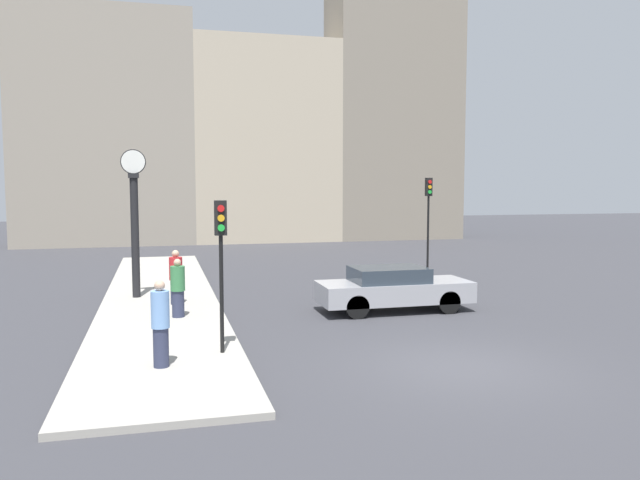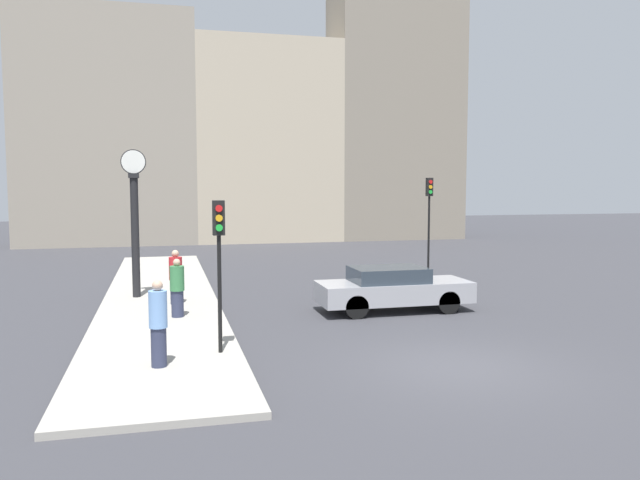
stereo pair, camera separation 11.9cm
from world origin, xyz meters
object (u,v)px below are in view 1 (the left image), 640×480
object	(u,v)px
street_clock	(135,222)
pedestrian_green_hoodie	(178,288)
sedan_car	(393,288)
pedestrian_blue_stripe	(160,324)
traffic_light_far	(428,206)
traffic_light_near	(221,244)
pedestrian_red_top	(176,278)

from	to	relation	value
street_clock	pedestrian_green_hoodie	size ratio (longest dim) A/B	2.95
sedan_car	pedestrian_blue_stripe	world-z (taller)	pedestrian_blue_stripe
street_clock	pedestrian_blue_stripe	world-z (taller)	street_clock
traffic_light_far	street_clock	size ratio (longest dim) A/B	0.85
traffic_light_near	pedestrian_green_hoodie	xyz separation A→B (m)	(-0.83, 4.07, -1.62)
traffic_light_near	street_clock	xyz separation A→B (m)	(-2.07, 7.63, 0.07)
traffic_light_far	pedestrian_red_top	xyz separation A→B (m)	(-10.45, -4.38, -1.98)
traffic_light_near	pedestrian_green_hoodie	size ratio (longest dim) A/B	2.05
traffic_light_near	pedestrian_red_top	bearing A→B (deg)	97.80
street_clock	pedestrian_green_hoodie	xyz separation A→B (m)	(1.24, -3.55, -1.68)
pedestrian_blue_stripe	pedestrian_green_hoodie	size ratio (longest dim) A/B	1.08
pedestrian_red_top	pedestrian_green_hoodie	bearing A→B (deg)	-90.02
traffic_light_far	pedestrian_blue_stripe	size ratio (longest dim) A/B	2.32
sedan_car	traffic_light_near	size ratio (longest dim) A/B	1.38
sedan_car	pedestrian_blue_stripe	xyz separation A→B (m)	(-6.87, -4.74, 0.32)
pedestrian_blue_stripe	pedestrian_green_hoodie	bearing A→B (deg)	84.29
street_clock	pedestrian_blue_stripe	xyz separation A→B (m)	(0.76, -8.41, -1.60)
sedan_car	traffic_light_near	world-z (taller)	traffic_light_near
traffic_light_near	pedestrian_red_top	xyz separation A→B (m)	(-0.83, 6.05, -1.59)
street_clock	pedestrian_red_top	size ratio (longest dim) A/B	2.87
sedan_car	pedestrian_blue_stripe	size ratio (longest dim) A/B	2.60
traffic_light_near	pedestrian_green_hoodie	distance (m)	4.46
street_clock	traffic_light_near	bearing A→B (deg)	-74.79
traffic_light_far	street_clock	world-z (taller)	street_clock
sedan_car	pedestrian_green_hoodie	xyz separation A→B (m)	(-6.39, 0.12, 0.24)
sedan_car	pedestrian_green_hoodie	world-z (taller)	pedestrian_green_hoodie
pedestrian_red_top	traffic_light_far	bearing A→B (deg)	22.75
traffic_light_far	pedestrian_blue_stripe	bearing A→B (deg)	-134.27
pedestrian_blue_stripe	pedestrian_red_top	size ratio (longest dim) A/B	1.05
sedan_car	pedestrian_green_hoodie	size ratio (longest dim) A/B	2.81
pedestrian_blue_stripe	pedestrian_red_top	xyz separation A→B (m)	(0.49, 6.84, -0.06)
pedestrian_red_top	pedestrian_green_hoodie	world-z (taller)	pedestrian_red_top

